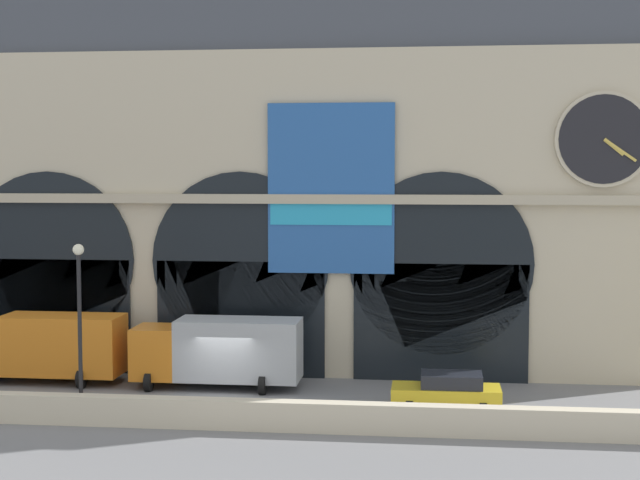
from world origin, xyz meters
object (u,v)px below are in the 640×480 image
at_px(box_truck_midwest, 44,346).
at_px(box_truck_center, 219,350).
at_px(street_lamp_quayside, 79,307).
at_px(car_mideast, 447,391).

bearing_deg(box_truck_midwest, box_truck_center, -1.45).
bearing_deg(street_lamp_quayside, box_truck_center, 53.83).
bearing_deg(car_mideast, box_truck_midwest, 170.33).
bearing_deg(box_truck_center, street_lamp_quayside, -126.17).
xyz_separation_m(box_truck_midwest, box_truck_center, (8.27, -0.21, 0.00)).
xyz_separation_m(car_mideast, street_lamp_quayside, (-14.34, -2.89, 3.61)).
height_order(box_truck_midwest, car_mideast, box_truck_midwest).
height_order(box_truck_midwest, box_truck_center, same).
relative_size(car_mideast, street_lamp_quayside, 0.64).
distance_m(box_truck_midwest, street_lamp_quayside, 7.73).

